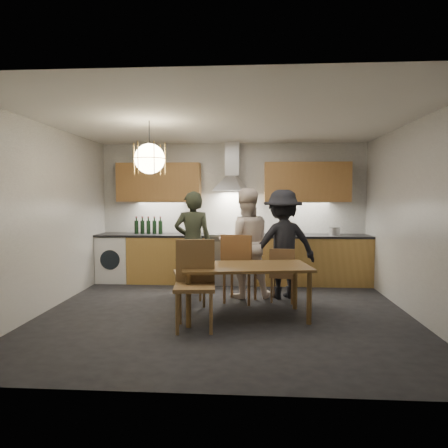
# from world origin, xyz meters

# --- Properties ---
(ground) EXTENTS (5.00, 5.00, 0.00)m
(ground) POSITION_xyz_m (0.00, 0.00, 0.00)
(ground) COLOR black
(ground) RESTS_ON ground
(room_shell) EXTENTS (5.02, 4.52, 2.61)m
(room_shell) POSITION_xyz_m (0.00, 0.00, 1.71)
(room_shell) COLOR silver
(room_shell) RESTS_ON ground
(counter_run) EXTENTS (5.00, 0.62, 0.90)m
(counter_run) POSITION_xyz_m (0.02, 1.95, 0.45)
(counter_run) COLOR tan
(counter_run) RESTS_ON ground
(range_stove) EXTENTS (0.90, 0.60, 0.92)m
(range_stove) POSITION_xyz_m (0.00, 1.94, 0.44)
(range_stove) COLOR silver
(range_stove) RESTS_ON ground
(wall_fixtures) EXTENTS (4.30, 0.54, 1.10)m
(wall_fixtures) POSITION_xyz_m (0.00, 2.07, 1.87)
(wall_fixtures) COLOR #B88346
(wall_fixtures) RESTS_ON ground
(pendant_lamp) EXTENTS (0.43, 0.43, 0.70)m
(pendant_lamp) POSITION_xyz_m (-1.00, -0.10, 2.10)
(pendant_lamp) COLOR black
(pendant_lamp) RESTS_ON ground
(dining_table) EXTENTS (1.75, 1.06, 0.70)m
(dining_table) POSITION_xyz_m (0.28, -0.17, 0.62)
(dining_table) COLOR brown
(dining_table) RESTS_ON ground
(chair_back_left) EXTENTS (0.55, 0.55, 0.98)m
(chair_back_left) POSITION_xyz_m (-0.52, 0.30, 0.56)
(chair_back_left) COLOR brown
(chair_back_left) RESTS_ON ground
(chair_back_mid) EXTENTS (0.57, 0.57, 1.04)m
(chair_back_mid) POSITION_xyz_m (0.16, 0.53, 0.60)
(chair_back_mid) COLOR brown
(chair_back_mid) RESTS_ON ground
(chair_back_right) EXTENTS (0.44, 0.44, 0.83)m
(chair_back_right) POSITION_xyz_m (0.83, 0.61, 0.47)
(chair_back_right) COLOR brown
(chair_back_right) RESTS_ON ground
(chair_front) EXTENTS (0.53, 0.53, 1.07)m
(chair_front) POSITION_xyz_m (-0.33, -0.58, 0.61)
(chair_front) COLOR brown
(chair_front) RESTS_ON ground
(person_left) EXTENTS (0.67, 0.49, 1.68)m
(person_left) POSITION_xyz_m (-0.61, 1.15, 0.84)
(person_left) COLOR black
(person_left) RESTS_ON ground
(person_mid) EXTENTS (0.93, 0.77, 1.73)m
(person_mid) POSITION_xyz_m (0.26, 0.92, 0.86)
(person_mid) COLOR #F1DECE
(person_mid) RESTS_ON ground
(person_right) EXTENTS (1.23, 0.91, 1.71)m
(person_right) POSITION_xyz_m (0.85, 0.92, 0.85)
(person_right) COLOR black
(person_right) RESTS_ON ground
(mixing_bowl) EXTENTS (0.28, 0.28, 0.06)m
(mixing_bowl) POSITION_xyz_m (1.13, 1.88, 0.93)
(mixing_bowl) COLOR #AEAEB1
(mixing_bowl) RESTS_ON counter_run
(stock_pot) EXTENTS (0.23, 0.23, 0.14)m
(stock_pot) POSITION_xyz_m (1.86, 1.91, 0.97)
(stock_pot) COLOR #BBBBBE
(stock_pot) RESTS_ON counter_run
(wine_bottles) EXTENTS (0.53, 0.08, 0.32)m
(wine_bottles) POSITION_xyz_m (-1.56, 1.96, 1.06)
(wine_bottles) COLOR black
(wine_bottles) RESTS_ON counter_run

